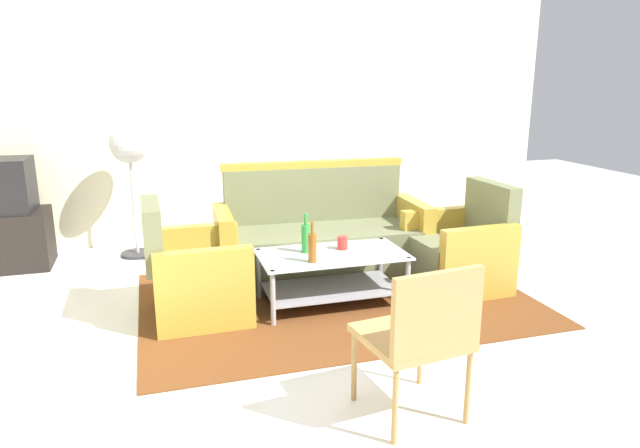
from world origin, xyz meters
The scene contains 13 objects.
ground_plane centered at (0.00, 0.00, 0.00)m, with size 14.00×14.00×0.00m, color white.
wall_back centered at (0.00, 3.06, 1.40)m, with size 6.52×0.12×2.80m.
rug centered at (0.10, 0.95, 0.01)m, with size 2.97×2.02×0.01m, color brown.
couch centered at (0.16, 1.57, 0.32)m, with size 1.83×0.81×0.96m.
armchair_left centered at (-0.97, 0.97, 0.29)m, with size 0.71×0.77×0.85m.
armchair_right centered at (1.17, 0.96, 0.29)m, with size 0.72×0.78×0.85m.
coffee_table centered at (0.04, 0.88, 0.27)m, with size 1.10×0.60×0.40m.
bottle_brown centered at (-0.16, 0.72, 0.52)m, with size 0.06×0.06×0.30m.
bottle_green centered at (-0.14, 0.96, 0.52)m, with size 0.07×0.07×0.30m.
cup centered at (0.15, 0.95, 0.46)m, with size 0.08×0.08×0.10m, color red.
tv_stand centered at (-2.55, 2.55, 0.26)m, with size 0.80×0.50×0.52m, color black.
pedestal_fan centered at (-1.40, 2.60, 1.01)m, with size 0.36×0.36×1.27m.
wicker_chair centered at (-0.01, -0.70, 0.49)m, with size 0.54×0.54×0.84m.
Camera 1 is at (-1.22, -3.00, 1.70)m, focal length 31.97 mm.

